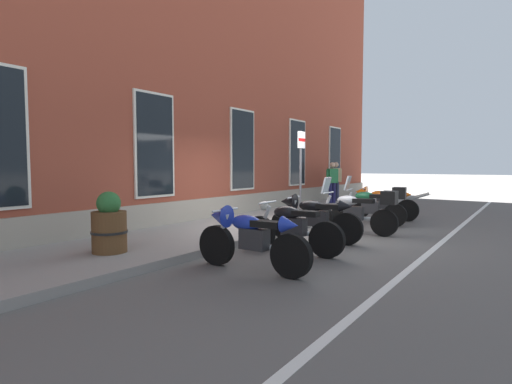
# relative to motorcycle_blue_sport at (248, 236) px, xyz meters

# --- Properties ---
(ground_plane) EXTENTS (140.00, 140.00, 0.00)m
(ground_plane) POSITION_rel_motorcycle_blue_sport_xyz_m (3.48, 1.16, -0.54)
(ground_plane) COLOR #565451
(sidewalk) EXTENTS (30.91, 2.83, 0.14)m
(sidewalk) POSITION_rel_motorcycle_blue_sport_xyz_m (3.48, 2.58, -0.47)
(sidewalk) COLOR gray
(sidewalk) RESTS_ON ground_plane
(lane_stripe) EXTENTS (30.91, 0.12, 0.01)m
(lane_stripe) POSITION_rel_motorcycle_blue_sport_xyz_m (3.48, -2.04, -0.54)
(lane_stripe) COLOR silver
(lane_stripe) RESTS_ON ground_plane
(brick_pub_facade) EXTENTS (24.91, 7.67, 10.74)m
(brick_pub_facade) POSITION_rel_motorcycle_blue_sport_xyz_m (3.48, 7.77, 4.82)
(brick_pub_facade) COLOR brown
(brick_pub_facade) RESTS_ON ground_plane
(motorcycle_blue_sport) EXTENTS (0.62, 2.03, 0.99)m
(motorcycle_blue_sport) POSITION_rel_motorcycle_blue_sport_xyz_m (0.00, 0.00, 0.00)
(motorcycle_blue_sport) COLOR black
(motorcycle_blue_sport) RESTS_ON ground_plane
(motorcycle_black_naked) EXTENTS (0.62, 2.03, 0.94)m
(motorcycle_black_naked) POSITION_rel_motorcycle_blue_sport_xyz_m (1.42, 0.05, -0.07)
(motorcycle_black_naked) COLOR black
(motorcycle_black_naked) RESTS_ON ground_plane
(motorcycle_black_sport) EXTENTS (0.62, 2.01, 1.01)m
(motorcycle_black_sport) POSITION_rel_motorcycle_blue_sport_xyz_m (2.67, 0.25, 0.01)
(motorcycle_black_sport) COLOR black
(motorcycle_black_sport) RESTS_ON ground_plane
(motorcycle_silver_touring) EXTENTS (0.62, 2.16, 1.33)m
(motorcycle_silver_touring) POSITION_rel_motorcycle_blue_sport_xyz_m (4.16, -0.17, 0.01)
(motorcycle_silver_touring) COLOR black
(motorcycle_silver_touring) RESTS_ON ground_plane
(motorcycle_green_touring) EXTENTS (0.70, 1.98, 1.33)m
(motorcycle_green_touring) POSITION_rel_motorcycle_blue_sport_xyz_m (5.68, -0.05, 0.01)
(motorcycle_green_touring) COLOR black
(motorcycle_green_touring) RESTS_ON ground_plane
(motorcycle_orange_sport) EXTENTS (0.62, 2.02, 1.00)m
(motorcycle_orange_sport) POSITION_rel_motorcycle_blue_sport_xyz_m (6.96, 0.15, 0.00)
(motorcycle_orange_sport) COLOR black
(motorcycle_orange_sport) RESTS_ON ground_plane
(pedestrian_striped_shirt) EXTENTS (0.63, 0.37, 1.59)m
(pedestrian_striped_shirt) POSITION_rel_motorcycle_blue_sport_xyz_m (9.75, 2.92, 0.49)
(pedestrian_striped_shirt) COLOR #1E1E4C
(pedestrian_striped_shirt) RESTS_ON sidewalk
(pedestrian_tan_coat) EXTENTS (0.53, 0.37, 1.61)m
(pedestrian_tan_coat) POSITION_rel_motorcycle_blue_sport_xyz_m (10.70, 3.18, 0.50)
(pedestrian_tan_coat) COLOR #2D3351
(pedestrian_tan_coat) RESTS_ON sidewalk
(parking_sign) EXTENTS (0.36, 0.07, 2.39)m
(parking_sign) POSITION_rel_motorcycle_blue_sport_xyz_m (4.53, 1.52, 1.15)
(parking_sign) COLOR #4C4C51
(parking_sign) RESTS_ON sidewalk
(barrel_planter) EXTENTS (0.60, 0.60, 1.04)m
(barrel_planter) POSITION_rel_motorcycle_blue_sport_xyz_m (-0.79, 2.32, 0.05)
(barrel_planter) COLOR brown
(barrel_planter) RESTS_ON sidewalk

